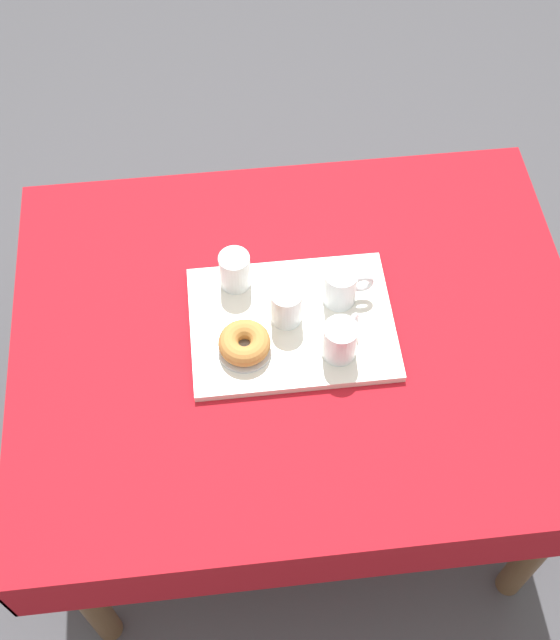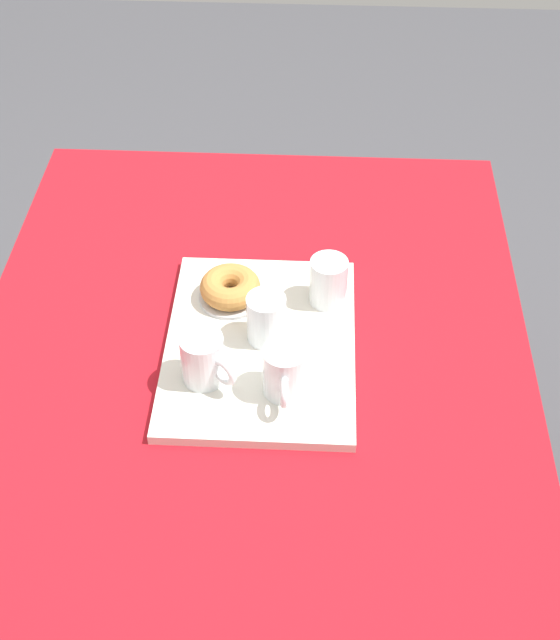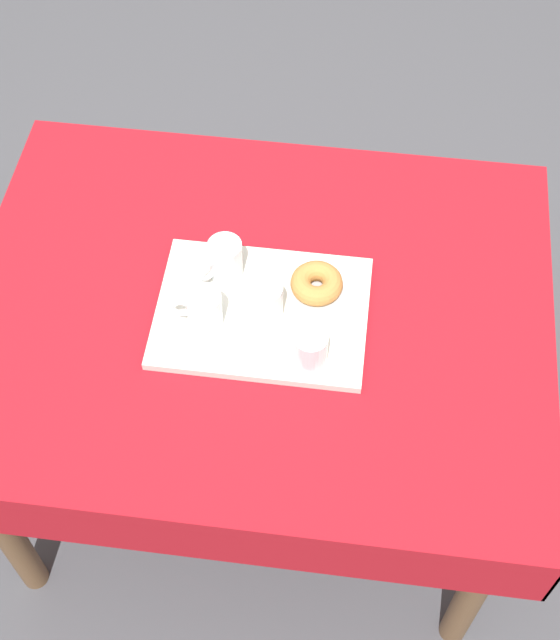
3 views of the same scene
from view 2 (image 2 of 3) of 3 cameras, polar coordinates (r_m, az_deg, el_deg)
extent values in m
plane|color=#47474C|center=(2.14, -1.45, -15.87)|extent=(6.00, 6.00, 0.00)
cube|color=#A8141E|center=(1.56, -1.91, -2.65)|extent=(1.24, 0.98, 0.04)
cube|color=#A8141E|center=(1.67, 15.16, -5.23)|extent=(1.24, 0.01, 0.14)
cube|color=#A8141E|center=(2.09, -0.60, 8.09)|extent=(0.01, 0.98, 0.14)
cylinder|color=brown|center=(2.21, 9.68, 0.48)|extent=(0.06, 0.06, 0.69)
cylinder|color=brown|center=(2.25, -10.87, 1.17)|extent=(0.06, 0.06, 0.69)
cube|color=silver|center=(1.55, -1.26, -1.62)|extent=(0.44, 0.33, 0.02)
cylinder|color=white|center=(1.43, 0.31, -3.27)|extent=(0.07, 0.07, 0.09)
cylinder|color=#B27523|center=(1.44, 0.31, -3.51)|extent=(0.06, 0.06, 0.07)
torus|color=white|center=(1.40, 0.28, -4.67)|extent=(0.05, 0.01, 0.05)
cylinder|color=white|center=(1.46, -4.99, -2.47)|extent=(0.07, 0.07, 0.09)
cylinder|color=#B27523|center=(1.46, -4.97, -2.71)|extent=(0.06, 0.06, 0.07)
torus|color=white|center=(1.43, -3.64, -3.35)|extent=(0.04, 0.05, 0.05)
cylinder|color=white|center=(1.59, 3.12, 2.50)|extent=(0.07, 0.07, 0.09)
cylinder|color=silver|center=(1.60, 3.11, 2.15)|extent=(0.06, 0.06, 0.06)
cylinder|color=white|center=(1.52, -0.88, 0.10)|extent=(0.07, 0.07, 0.09)
cylinder|color=silver|center=(1.53, -0.88, -0.25)|extent=(0.06, 0.06, 0.06)
cylinder|color=silver|center=(1.62, -3.18, 1.47)|extent=(0.12, 0.12, 0.01)
torus|color=#BC7F3D|center=(1.61, -3.21, 2.12)|extent=(0.11, 0.11, 0.04)
camera|label=1|loc=(1.65, -57.03, 44.48)|focal=46.19mm
camera|label=3|loc=(1.66, 61.99, 44.20)|focal=51.17mm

